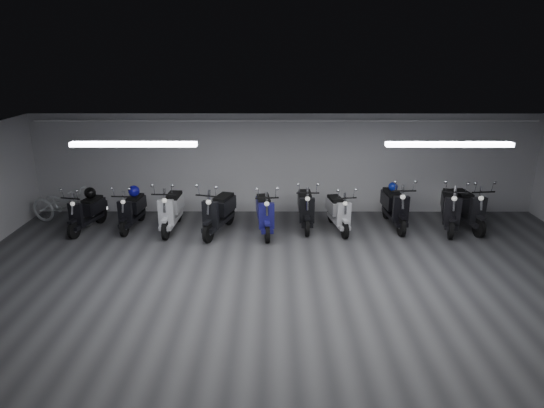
{
  "coord_description": "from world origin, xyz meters",
  "views": [
    {
      "loc": [
        -0.34,
        -7.93,
        4.48
      ],
      "look_at": [
        -0.37,
        2.5,
        1.05
      ],
      "focal_mm": 31.42,
      "sensor_mm": 36.0,
      "label": 1
    }
  ],
  "objects_px": {
    "scooter_1": "(131,205)",
    "helmet_1": "(393,187)",
    "scooter_3": "(219,206)",
    "scooter_9": "(468,202)",
    "scooter_8": "(451,202)",
    "scooter_6": "(339,206)",
    "bicycle": "(62,202)",
    "scooter_0": "(86,207)",
    "helmet_2": "(90,193)",
    "scooter_4": "(265,207)",
    "scooter_2": "(171,204)",
    "scooter_5": "(306,202)",
    "scooter_7": "(395,200)",
    "helmet_0": "(134,191)"
  },
  "relations": [
    {
      "from": "scooter_1",
      "to": "helmet_1",
      "type": "xyz_separation_m",
      "value": [
        6.8,
        0.39,
        0.38
      ]
    },
    {
      "from": "scooter_3",
      "to": "scooter_9",
      "type": "xyz_separation_m",
      "value": [
        6.39,
        0.37,
        -0.0
      ]
    },
    {
      "from": "scooter_3",
      "to": "scooter_8",
      "type": "xyz_separation_m",
      "value": [
        5.9,
        0.24,
        0.02
      ]
    },
    {
      "from": "scooter_6",
      "to": "bicycle",
      "type": "bearing_deg",
      "value": 166.79
    },
    {
      "from": "bicycle",
      "to": "helmet_1",
      "type": "xyz_separation_m",
      "value": [
        8.72,
        0.08,
        0.4
      ]
    },
    {
      "from": "scooter_0",
      "to": "scooter_9",
      "type": "bearing_deg",
      "value": 14.74
    },
    {
      "from": "helmet_2",
      "to": "scooter_4",
      "type": "bearing_deg",
      "value": -5.07
    },
    {
      "from": "scooter_0",
      "to": "scooter_2",
      "type": "bearing_deg",
      "value": 14.39
    },
    {
      "from": "scooter_3",
      "to": "scooter_1",
      "type": "bearing_deg",
      "value": -170.82
    },
    {
      "from": "scooter_0",
      "to": "scooter_5",
      "type": "height_order",
      "value": "scooter_5"
    },
    {
      "from": "scooter_1",
      "to": "scooter_7",
      "type": "distance_m",
      "value": 6.82
    },
    {
      "from": "helmet_2",
      "to": "scooter_7",
      "type": "bearing_deg",
      "value": 0.37
    },
    {
      "from": "scooter_4",
      "to": "helmet_0",
      "type": "relative_size",
      "value": 6.38
    },
    {
      "from": "scooter_0",
      "to": "scooter_2",
      "type": "relative_size",
      "value": 0.9
    },
    {
      "from": "scooter_0",
      "to": "helmet_0",
      "type": "xyz_separation_m",
      "value": [
        1.14,
        0.4,
        0.3
      ]
    },
    {
      "from": "scooter_2",
      "to": "helmet_2",
      "type": "bearing_deg",
      "value": 177.14
    },
    {
      "from": "scooter_3",
      "to": "scooter_5",
      "type": "xyz_separation_m",
      "value": [
        2.21,
        0.41,
        -0.03
      ]
    },
    {
      "from": "scooter_4",
      "to": "scooter_9",
      "type": "xyz_separation_m",
      "value": [
        5.23,
        0.37,
        0.03
      ]
    },
    {
      "from": "scooter_0",
      "to": "scooter_2",
      "type": "height_order",
      "value": "scooter_2"
    },
    {
      "from": "scooter_0",
      "to": "scooter_3",
      "type": "bearing_deg",
      "value": 10.77
    },
    {
      "from": "scooter_2",
      "to": "helmet_1",
      "type": "distance_m",
      "value": 5.78
    },
    {
      "from": "scooter_3",
      "to": "helmet_2",
      "type": "height_order",
      "value": "scooter_3"
    },
    {
      "from": "scooter_9",
      "to": "scooter_0",
      "type": "bearing_deg",
      "value": 174.16
    },
    {
      "from": "scooter_2",
      "to": "scooter_5",
      "type": "bearing_deg",
      "value": 6.2
    },
    {
      "from": "scooter_2",
      "to": "scooter_6",
      "type": "relative_size",
      "value": 1.11
    },
    {
      "from": "scooter_8",
      "to": "scooter_1",
      "type": "bearing_deg",
      "value": -165.72
    },
    {
      "from": "scooter_4",
      "to": "helmet_0",
      "type": "bearing_deg",
      "value": 164.23
    },
    {
      "from": "scooter_3",
      "to": "helmet_1",
      "type": "height_order",
      "value": "scooter_3"
    },
    {
      "from": "scooter_1",
      "to": "scooter_2",
      "type": "relative_size",
      "value": 0.9
    },
    {
      "from": "scooter_3",
      "to": "bicycle",
      "type": "height_order",
      "value": "scooter_3"
    },
    {
      "from": "scooter_8",
      "to": "scooter_9",
      "type": "height_order",
      "value": "scooter_8"
    },
    {
      "from": "scooter_4",
      "to": "scooter_8",
      "type": "relative_size",
      "value": 0.94
    },
    {
      "from": "helmet_1",
      "to": "scooter_7",
      "type": "bearing_deg",
      "value": -86.87
    },
    {
      "from": "scooter_5",
      "to": "helmet_0",
      "type": "bearing_deg",
      "value": 177.74
    },
    {
      "from": "scooter_7",
      "to": "bicycle",
      "type": "bearing_deg",
      "value": 175.6
    },
    {
      "from": "scooter_0",
      "to": "scooter_4",
      "type": "xyz_separation_m",
      "value": [
        4.55,
        -0.17,
        0.06
      ]
    },
    {
      "from": "scooter_0",
      "to": "scooter_9",
      "type": "relative_size",
      "value": 0.89
    },
    {
      "from": "scooter_6",
      "to": "bicycle",
      "type": "distance_m",
      "value": 7.26
    },
    {
      "from": "scooter_5",
      "to": "helmet_0",
      "type": "xyz_separation_m",
      "value": [
        -4.47,
        0.15,
        0.25
      ]
    },
    {
      "from": "scooter_2",
      "to": "scooter_3",
      "type": "bearing_deg",
      "value": -6.45
    },
    {
      "from": "bicycle",
      "to": "scooter_2",
      "type": "bearing_deg",
      "value": -81.54
    },
    {
      "from": "scooter_8",
      "to": "bicycle",
      "type": "bearing_deg",
      "value": -167.37
    },
    {
      "from": "scooter_0",
      "to": "scooter_1",
      "type": "relative_size",
      "value": 1.0
    },
    {
      "from": "helmet_0",
      "to": "scooter_9",
      "type": "bearing_deg",
      "value": -1.32
    },
    {
      "from": "scooter_6",
      "to": "helmet_0",
      "type": "xyz_separation_m",
      "value": [
        -5.3,
        0.36,
        0.3
      ]
    },
    {
      "from": "scooter_7",
      "to": "helmet_2",
      "type": "bearing_deg",
      "value": 177.24
    },
    {
      "from": "scooter_8",
      "to": "scooter_9",
      "type": "bearing_deg",
      "value": 29.71
    },
    {
      "from": "scooter_2",
      "to": "helmet_1",
      "type": "xyz_separation_m",
      "value": [
        5.75,
        0.52,
        0.31
      ]
    },
    {
      "from": "scooter_7",
      "to": "scooter_9",
      "type": "bearing_deg",
      "value": -5.61
    },
    {
      "from": "scooter_9",
      "to": "helmet_0",
      "type": "xyz_separation_m",
      "value": [
        -8.65,
        0.2,
        0.22
      ]
    }
  ]
}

